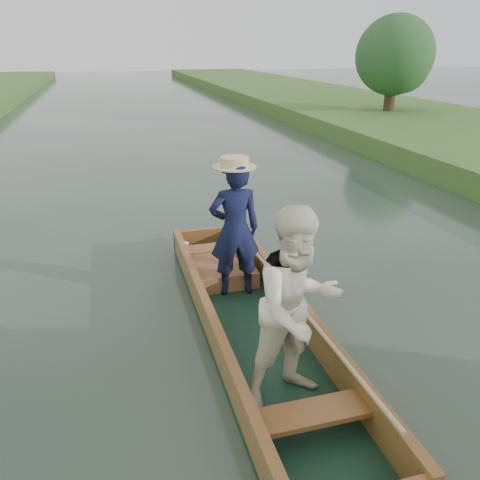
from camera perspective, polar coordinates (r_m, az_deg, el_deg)
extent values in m
plane|color=#283D30|center=(5.47, 1.73, -11.59)|extent=(120.00, 120.00, 0.00)
cylinder|color=#47331E|center=(20.73, 17.81, 16.33)|extent=(0.44, 0.44, 2.31)
sphere|color=#204E1F|center=(20.65, 18.35, 20.60)|extent=(3.05, 3.05, 3.05)
sphere|color=#204E1F|center=(21.24, 19.19, 19.44)|extent=(2.20, 2.20, 2.20)
cube|color=#123020|center=(5.45, 1.73, -11.25)|extent=(1.10, 5.00, 0.08)
cube|color=brown|center=(5.23, -3.67, -10.25)|extent=(0.08, 5.00, 0.32)
cube|color=brown|center=(5.49, 6.90, -8.64)|extent=(0.08, 5.00, 0.32)
cube|color=brown|center=(7.47, -3.85, 0.27)|extent=(1.10, 0.08, 0.32)
cube|color=brown|center=(5.14, -3.72, -8.56)|extent=(0.10, 5.00, 0.04)
cube|color=brown|center=(5.40, 6.99, -7.01)|extent=(0.10, 5.00, 0.04)
cube|color=brown|center=(6.94, -2.89, -0.97)|extent=(0.94, 0.30, 0.05)
cube|color=brown|center=(4.12, 8.82, -20.13)|extent=(0.94, 0.30, 0.05)
imported|color=#111536|center=(5.81, -0.65, 1.25)|extent=(0.66, 0.45, 1.75)
cylinder|color=beige|center=(5.56, -0.69, 9.28)|extent=(0.52, 0.52, 0.12)
imported|color=#F1EBCC|center=(4.07, 7.01, -8.26)|extent=(1.02, 0.87, 1.83)
cube|color=#974C30|center=(6.51, -2.34, -3.69)|extent=(0.85, 0.90, 0.22)
sphere|color=tan|center=(6.39, 0.47, -1.92)|extent=(0.22, 0.22, 0.22)
sphere|color=tan|center=(6.32, 0.50, -0.63)|extent=(0.16, 0.16, 0.16)
sphere|color=tan|center=(6.28, -0.02, -0.10)|extent=(0.06, 0.06, 0.06)
sphere|color=tan|center=(6.31, 1.02, 0.01)|extent=(0.06, 0.06, 0.06)
sphere|color=tan|center=(6.27, 0.66, -0.99)|extent=(0.06, 0.06, 0.06)
sphere|color=tan|center=(6.34, -0.32, -1.83)|extent=(0.08, 0.08, 0.08)
sphere|color=tan|center=(6.39, 1.36, -1.64)|extent=(0.08, 0.08, 0.08)
sphere|color=tan|center=(6.39, 0.08, -2.84)|extent=(0.09, 0.09, 0.09)
sphere|color=tan|center=(6.42, 1.01, -2.73)|extent=(0.09, 0.09, 0.09)
cylinder|color=silver|center=(6.85, -6.60, -1.14)|extent=(0.07, 0.07, 0.01)
cylinder|color=silver|center=(6.84, -6.61, -0.84)|extent=(0.01, 0.01, 0.08)
ellipsoid|color=silver|center=(6.81, -6.63, -0.41)|extent=(0.09, 0.09, 0.05)
cylinder|color=tan|center=(5.39, 6.04, -6.53)|extent=(0.04, 4.49, 0.20)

